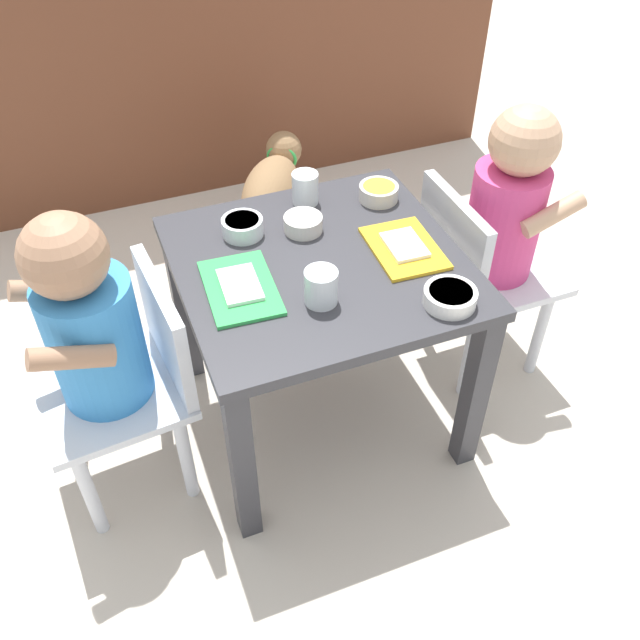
# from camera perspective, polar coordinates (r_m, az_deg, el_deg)

# --- Properties ---
(ground_plane) EXTENTS (7.00, 7.00, 0.00)m
(ground_plane) POSITION_cam_1_polar(r_m,az_deg,el_deg) (1.73, 0.00, -7.32)
(ground_plane) COLOR beige
(kitchen_cabinet_back) EXTENTS (2.10, 0.30, 0.97)m
(kitchen_cabinet_back) POSITION_cam_1_polar(r_m,az_deg,el_deg) (2.44, -11.28, 21.79)
(kitchen_cabinet_back) COLOR brown
(kitchen_cabinet_back) RESTS_ON ground
(dining_table) EXTENTS (0.57, 0.55, 0.46)m
(dining_table) POSITION_cam_1_polar(r_m,az_deg,el_deg) (1.46, 0.00, 2.29)
(dining_table) COLOR #333338
(dining_table) RESTS_ON ground
(seated_child_left) EXTENTS (0.30, 0.30, 0.70)m
(seated_child_left) POSITION_cam_1_polar(r_m,az_deg,el_deg) (1.35, -17.59, -1.04)
(seated_child_left) COLOR silver
(seated_child_left) RESTS_ON ground
(seated_child_right) EXTENTS (0.28, 0.28, 0.69)m
(seated_child_right) POSITION_cam_1_polar(r_m,az_deg,el_deg) (1.63, 14.55, 8.09)
(seated_child_right) COLOR silver
(seated_child_right) RESTS_ON ground
(dog) EXTENTS (0.31, 0.40, 0.29)m
(dog) POSITION_cam_1_polar(r_m,az_deg,el_deg) (2.14, -3.86, 10.61)
(dog) COLOR olive
(dog) RESTS_ON ground
(food_tray_left) EXTENTS (0.14, 0.21, 0.02)m
(food_tray_left) POSITION_cam_1_polar(r_m,az_deg,el_deg) (1.34, -6.52, 2.68)
(food_tray_left) COLOR green
(food_tray_left) RESTS_ON dining_table
(food_tray_right) EXTENTS (0.14, 0.19, 0.02)m
(food_tray_right) POSITION_cam_1_polar(r_m,az_deg,el_deg) (1.44, 6.88, 5.90)
(food_tray_right) COLOR gold
(food_tray_right) RESTS_ON dining_table
(water_cup_left) EXTENTS (0.06, 0.06, 0.07)m
(water_cup_left) POSITION_cam_1_polar(r_m,az_deg,el_deg) (1.57, -1.21, 10.56)
(water_cup_left) COLOR white
(water_cup_left) RESTS_ON dining_table
(water_cup_right) EXTENTS (0.06, 0.06, 0.07)m
(water_cup_right) POSITION_cam_1_polar(r_m,az_deg,el_deg) (1.29, 0.09, 2.57)
(water_cup_right) COLOR white
(water_cup_right) RESTS_ON dining_table
(cereal_bowl_right_side) EXTENTS (0.09, 0.09, 0.03)m
(cereal_bowl_right_side) POSITION_cam_1_polar(r_m,az_deg,el_deg) (1.59, 4.79, 10.34)
(cereal_bowl_right_side) COLOR silver
(cereal_bowl_right_side) RESTS_ON dining_table
(cereal_bowl_left_side) EXTENTS (0.10, 0.10, 0.03)m
(cereal_bowl_left_side) POSITION_cam_1_polar(r_m,az_deg,el_deg) (1.32, 10.55, 1.88)
(cereal_bowl_left_side) COLOR white
(cereal_bowl_left_side) RESTS_ON dining_table
(veggie_bowl_far) EXTENTS (0.08, 0.08, 0.03)m
(veggie_bowl_far) POSITION_cam_1_polar(r_m,az_deg,el_deg) (1.48, -1.38, 7.89)
(veggie_bowl_far) COLOR silver
(veggie_bowl_far) RESTS_ON dining_table
(veggie_bowl_near) EXTENTS (0.09, 0.09, 0.04)m
(veggie_bowl_near) POSITION_cam_1_polar(r_m,az_deg,el_deg) (1.48, -6.33, 7.60)
(veggie_bowl_near) COLOR white
(veggie_bowl_near) RESTS_ON dining_table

